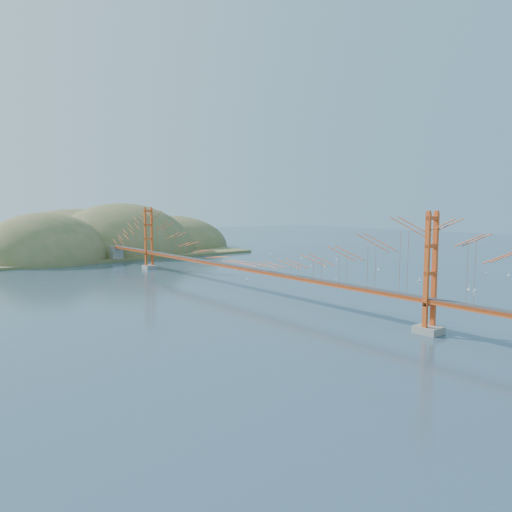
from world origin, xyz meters
TOP-DOWN VIEW (x-y plane):
  - ground at (0.00, 0.00)m, footprint 320.00×320.00m
  - bridge at (0.00, 0.18)m, footprint 2.20×94.40m
  - far_headlands at (2.21, 68.52)m, footprint 84.00×58.00m
  - sailboat_1 at (18.47, -0.77)m, footprint 0.51×0.52m
  - sailboat_2 at (24.99, -20.96)m, footprint 0.51×0.41m
  - sailboat_0 at (26.14, -19.50)m, footprint 0.58×0.59m
  - sailboat_5 at (45.25, -12.05)m, footprint 0.50×0.53m
  - sailboat_4 at (28.90, 11.89)m, footprint 0.54×0.57m
  - sailboat_9 at (34.81, 25.10)m, footprint 0.61×0.61m
  - sailboat_15 at (35.93, 37.30)m, footprint 0.50×0.58m
  - sailboat_12 at (13.66, 26.04)m, footprint 0.54×0.50m
  - sailboat_8 at (26.19, 13.06)m, footprint 0.54×0.51m
  - sailboat_16 at (11.58, 17.65)m, footprint 0.56×0.56m
  - sailboat_17 at (38.50, 17.75)m, footprint 0.54×0.47m
  - sailboat_14 at (33.58, 2.56)m, footprint 0.51×0.62m
  - sailboat_13 at (45.40, -16.02)m, footprint 0.55×0.55m
  - sailboat_3 at (6.00, 7.05)m, footprint 0.49×0.45m
  - sailboat_extra_0 at (27.07, -10.66)m, footprint 0.70×0.70m
  - sailboat_extra_1 at (34.93, 21.31)m, footprint 0.55×0.58m

SIDE VIEW (x-z plane):
  - ground at x=0.00m, z-range 0.00..0.00m
  - far_headlands at x=2.21m, z-range -12.50..12.50m
  - sailboat_3 at x=6.00m, z-range -0.14..0.41m
  - sailboat_13 at x=45.40m, z-range -0.15..0.42m
  - sailboat_1 at x=18.47m, z-range -0.16..0.43m
  - sailboat_5 at x=45.25m, z-range -0.16..0.44m
  - sailboat_2 at x=24.99m, z-range -0.16..0.44m
  - sailboat_12 at x=13.66m, z-range -0.16..0.44m
  - sailboat_8 at x=26.19m, z-range -0.16..0.44m
  - sailboat_16 at x=11.58m, z-range -0.16..0.45m
  - sailboat_17 at x=38.50m, z-range -0.17..0.45m
  - sailboat_4 at x=28.90m, z-range -0.18..0.47m
  - sailboat_extra_1 at x=34.93m, z-range -0.18..0.47m
  - sailboat_15 at x=35.93m, z-range -0.18..0.48m
  - sailboat_0 at x=26.14m, z-range -0.18..0.48m
  - sailboat_9 at x=34.81m, z-range -0.19..0.48m
  - sailboat_14 at x=33.58m, z-range -0.21..0.52m
  - sailboat_extra_0 at x=27.07m, z-range -0.21..0.52m
  - bridge at x=0.00m, z-range 1.01..13.01m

